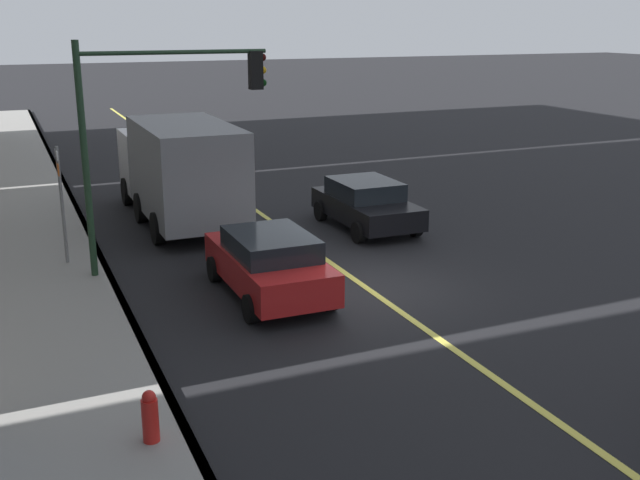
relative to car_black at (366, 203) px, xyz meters
The scene contains 10 objects.
ground 5.35m from the car_black, 153.87° to the left, with size 200.00×200.00×0.00m, color black.
sidewalk_slab 10.15m from the car_black, 118.00° to the left, with size 80.00×2.65×0.15m, color gray.
curb_edge 9.07m from the car_black, 121.71° to the left, with size 80.00×0.16×0.15m, color slate.
lane_stripe_center 5.35m from the car_black, 153.87° to the left, with size 80.00×0.16×0.01m, color #D8CC4C.
car_black is the anchor object (origin of this frame).
car_red 6.29m from the car_black, 133.74° to the left, with size 4.22×1.97×1.47m.
truck_gray 5.69m from the car_black, 59.41° to the left, with size 7.39×2.64×3.09m.
traffic_light_mast 7.24m from the car_black, 106.07° to the left, with size 0.28×4.45×5.53m.
street_sign_post 8.60m from the car_black, 93.53° to the left, with size 0.60×0.08×3.05m.
fire_hydrant 12.74m from the car_black, 139.80° to the left, with size 0.24×0.24×0.94m.
Camera 1 is at (-14.81, 7.44, 5.95)m, focal length 42.73 mm.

